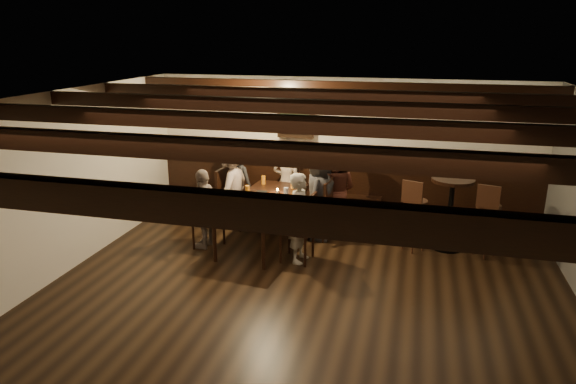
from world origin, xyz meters
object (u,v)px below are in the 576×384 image
(person_bench_right, at_px, (336,190))
(high_top_table, at_px, (451,203))
(chair_left_near, at_px, (233,209))
(bar_stool_right, at_px, (486,229))
(person_bench_left, at_px, (235,181))
(person_left_near, at_px, (231,186))
(bar_stool_left, at_px, (414,224))
(person_right_far, at_px, (301,218))
(chair_right_near, at_px, (317,220))
(person_bench_centre, at_px, (287,182))
(chair_left_far, at_px, (207,229))
(chair_right_far, at_px, (298,240))
(person_right_near, at_px, (319,195))
(dining_table, at_px, (263,202))
(person_left_far, at_px, (205,208))

(person_bench_right, distance_m, high_top_table, 1.79)
(chair_left_near, distance_m, bar_stool_right, 3.92)
(person_bench_left, bearing_deg, chair_left_near, 111.72)
(person_left_near, bearing_deg, person_bench_left, -161.57)
(bar_stool_left, bearing_deg, person_bench_left, -172.60)
(person_right_far, relative_size, bar_stool_left, 1.17)
(chair_right_near, bearing_deg, person_bench_centre, 50.19)
(person_bench_left, bearing_deg, person_bench_centre, -170.54)
(chair_left_far, height_order, chair_right_far, chair_right_far)
(person_right_near, bearing_deg, bar_stool_right, -86.27)
(person_right_near, xyz_separation_m, bar_stool_right, (2.44, -0.08, -0.30))
(chair_left_far, distance_m, chair_right_far, 1.44)
(chair_left_far, distance_m, bar_stool_left, 3.06)
(chair_right_far, bearing_deg, chair_left_near, 58.02)
(person_bench_right, xyz_separation_m, person_left_near, (-1.69, -0.29, 0.03))
(person_bench_centre, xyz_separation_m, high_top_table, (2.63, -0.59, 0.04))
(dining_table, distance_m, person_bench_right, 1.27)
(chair_right_far, distance_m, person_bench_left, 2.14)
(person_bench_centre, xyz_separation_m, person_left_near, (-0.80, -0.52, 0.03))
(chair_right_near, height_order, person_right_far, person_right_far)
(chair_left_far, bearing_deg, person_right_near, 121.49)
(person_left_near, bearing_deg, chair_right_far, 58.53)
(dining_table, height_order, person_left_far, person_left_far)
(chair_right_near, height_order, bar_stool_right, bar_stool_right)
(person_bench_left, bearing_deg, chair_right_far, 140.20)
(chair_left_near, bearing_deg, person_bench_right, 105.52)
(person_bench_left, height_order, person_right_far, same)
(chair_right_far, xyz_separation_m, person_left_far, (-1.46, 0.14, 0.30))
(chair_left_far, height_order, person_right_far, person_right_far)
(chair_left_far, bearing_deg, bar_stool_left, 107.37)
(chair_left_far, distance_m, person_right_near, 1.77)
(chair_right_far, xyz_separation_m, person_bench_centre, (-0.57, 1.56, 0.38))
(person_bench_centre, bearing_deg, bar_stool_left, 165.05)
(dining_table, xyz_separation_m, person_bench_right, (0.98, 0.81, 0.02))
(person_bench_left, distance_m, person_bench_right, 1.80)
(chair_right_near, xyz_separation_m, person_bench_centre, (-0.66, 0.67, 0.38))
(person_bench_left, height_order, bar_stool_right, person_bench_left)
(chair_left_far, bearing_deg, chair_left_near, -179.90)
(chair_right_near, bearing_deg, person_left_far, 121.48)
(person_bench_right, bearing_deg, person_right_near, 71.57)
(dining_table, xyz_separation_m, chair_left_far, (-0.76, -0.38, -0.37))
(chair_left_far, bearing_deg, person_left_far, -90.00)
(dining_table, xyz_separation_m, person_right_near, (0.79, 0.38, 0.05))
(person_bench_right, bearing_deg, person_left_near, 15.26)
(chair_left_far, distance_m, chair_right_near, 1.70)
(bar_stool_left, bearing_deg, person_bench_centre, -179.52)
(person_left_far, height_order, bar_stool_right, person_left_far)
(person_left_far, relative_size, person_right_near, 0.86)
(chair_right_near, xyz_separation_m, person_left_far, (-1.55, -0.75, 0.31))
(dining_table, distance_m, person_right_far, 0.87)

